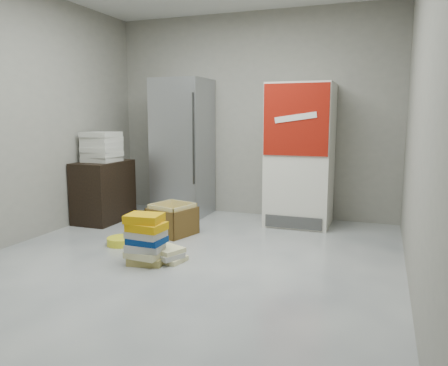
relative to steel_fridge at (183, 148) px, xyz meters
The scene contains 10 objects.
ground 2.50m from the steel_fridge, 67.10° to the right, with size 5.00×5.00×0.00m, color silver.
room_shell 2.46m from the steel_fridge, 67.10° to the right, with size 4.04×5.04×2.82m.
steel_fridge is the anchor object (origin of this frame).
coke_cooler 1.65m from the steel_fridge, ahead, with size 0.80×0.73×1.80m.
wood_shelf 1.23m from the steel_fridge, 138.69° to the right, with size 0.50×0.80×0.80m, color black.
supply_box_stack 1.11m from the steel_fridge, 138.49° to the right, with size 0.43×0.43×0.39m.
phonebook_stack_main 2.26m from the steel_fridge, 74.27° to the right, with size 0.38×0.32×0.48m.
phonebook_stack_side 2.24m from the steel_fridge, 69.25° to the right, with size 0.38×0.36×0.14m.
cardboard_box 1.34m from the steel_fridge, 71.87° to the right, with size 0.57×0.57×0.37m.
bucket_lid 1.85m from the steel_fridge, 89.89° to the right, with size 0.31×0.31×0.08m, color yellow.
Camera 1 is at (1.75, -3.43, 1.39)m, focal length 35.00 mm.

